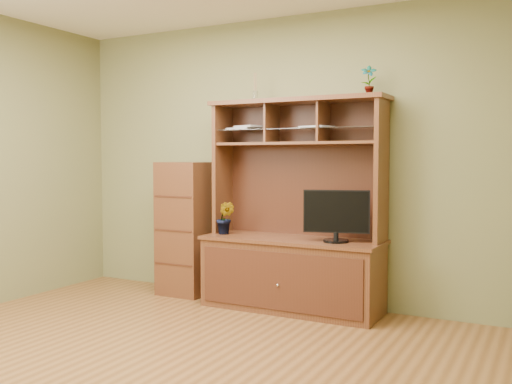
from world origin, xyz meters
The scene contains 8 objects.
room centered at (0.00, 0.00, 1.35)m, with size 4.54×4.04×2.74m.
media_hutch centered at (0.27, 1.73, 0.52)m, with size 1.66×0.61×1.90m.
monitor centered at (0.71, 1.65, 0.89)m, with size 0.55×0.22×0.45m.
orchid_plant centered at (-0.39, 1.65, 0.80)m, with size 0.17×0.14×0.31m, color #34551D.
top_plant centered at (0.93, 1.80, 2.03)m, with size 0.13×0.09×0.26m, color #3B6523.
reed_diffuser centered at (-0.16, 1.81, 2.00)m, with size 0.05×0.05×0.26m.
magazines centered at (-0.02, 1.81, 1.65)m, with size 1.05×0.26×0.04m.
side_cabinet centered at (-0.93, 1.77, 0.66)m, with size 0.47×0.43×1.33m.
Camera 1 is at (2.35, -2.95, 1.37)m, focal length 40.00 mm.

